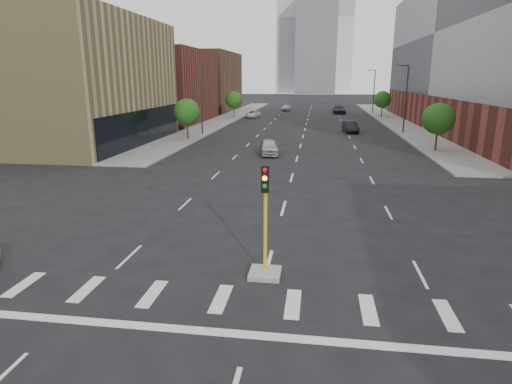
% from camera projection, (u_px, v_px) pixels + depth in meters
% --- Properties ---
extents(sidewalk_left_far, '(5.00, 92.00, 0.15)m').
position_uv_depth(sidewalk_left_far, '(228.00, 118.00, 80.78)').
color(sidewalk_left_far, gray).
rests_on(sidewalk_left_far, ground).
extents(sidewalk_right_far, '(5.00, 92.00, 0.15)m').
position_uv_depth(sidewalk_right_far, '(392.00, 120.00, 76.69)').
color(sidewalk_right_far, gray).
rests_on(sidewalk_right_far, ground).
extents(building_left_mid, '(20.00, 24.00, 14.00)m').
position_uv_depth(building_left_mid, '(57.00, 82.00, 48.18)').
color(building_left_mid, tan).
rests_on(building_left_mid, ground).
extents(building_left_far_a, '(20.00, 22.00, 12.00)m').
position_uv_depth(building_left_far_a, '(146.00, 86.00, 73.30)').
color(building_left_far_a, brown).
rests_on(building_left_far_a, ground).
extents(building_left_far_b, '(20.00, 24.00, 13.00)m').
position_uv_depth(building_left_far_b, '(190.00, 82.00, 98.03)').
color(building_left_far_b, brown).
rests_on(building_left_far_b, ground).
extents(tower_left, '(22.00, 22.00, 70.00)m').
position_uv_depth(tower_left, '(301.00, 20.00, 210.39)').
color(tower_left, '#B2B7BC').
rests_on(tower_left, ground).
extents(tower_right, '(20.00, 20.00, 80.00)m').
position_uv_depth(tower_right, '(336.00, 19.00, 244.89)').
color(tower_right, '#B2B7BC').
rests_on(tower_right, ground).
extents(tower_mid, '(18.00, 18.00, 44.00)m').
position_uv_depth(tower_mid, '(316.00, 44.00, 193.54)').
color(tower_mid, slate).
rests_on(tower_mid, ground).
extents(median_traffic_signal, '(1.20, 1.20, 4.40)m').
position_uv_depth(median_traffic_signal, '(265.00, 253.00, 16.32)').
color(median_traffic_signal, '#999993').
rests_on(median_traffic_signal, ground).
extents(streetlight_right_a, '(1.60, 0.22, 9.07)m').
position_uv_depth(streetlight_right_a, '(405.00, 96.00, 57.46)').
color(streetlight_right_a, '#2D2D30').
rests_on(streetlight_right_a, ground).
extents(streetlight_right_b, '(1.60, 0.22, 9.07)m').
position_uv_depth(streetlight_right_b, '(374.00, 89.00, 90.93)').
color(streetlight_right_b, '#2D2D30').
rests_on(streetlight_right_b, ground).
extents(streetlight_left, '(1.60, 0.22, 9.07)m').
position_uv_depth(streetlight_left, '(202.00, 97.00, 56.34)').
color(streetlight_left, '#2D2D30').
rests_on(streetlight_left, ground).
extents(tree_left_near, '(3.20, 3.20, 4.85)m').
position_uv_depth(tree_left_near, '(187.00, 112.00, 52.05)').
color(tree_left_near, '#382619').
rests_on(tree_left_near, ground).
extents(tree_left_far, '(3.20, 3.20, 4.85)m').
position_uv_depth(tree_left_far, '(234.00, 100.00, 80.74)').
color(tree_left_far, '#382619').
rests_on(tree_left_far, ground).
extents(tree_right_near, '(3.20, 3.20, 4.85)m').
position_uv_depth(tree_right_near, '(438.00, 119.00, 43.46)').
color(tree_right_near, '#382619').
rests_on(tree_right_near, ground).
extents(tree_right_far, '(3.20, 3.20, 4.85)m').
position_uv_depth(tree_right_far, '(383.00, 99.00, 81.71)').
color(tree_right_far, '#382619').
rests_on(tree_right_far, ground).
extents(car_near_left, '(2.47, 4.68, 1.52)m').
position_uv_depth(car_near_left, '(269.00, 147.00, 42.51)').
color(car_near_left, '#B0B0B5').
rests_on(car_near_left, ground).
extents(car_mid_right, '(2.19, 4.90, 1.56)m').
position_uv_depth(car_mid_right, '(350.00, 127.00, 59.81)').
color(car_mid_right, black).
rests_on(car_mid_right, ground).
extents(car_far_left, '(2.76, 5.05, 1.34)m').
position_uv_depth(car_far_left, '(253.00, 114.00, 82.07)').
color(car_far_left, silver).
rests_on(car_far_left, ground).
extents(car_deep_right, '(2.64, 5.89, 1.68)m').
position_uv_depth(car_deep_right, '(339.00, 110.00, 91.10)').
color(car_deep_right, black).
rests_on(car_deep_right, ground).
extents(car_distant, '(2.08, 4.43, 1.46)m').
position_uv_depth(car_distant, '(286.00, 108.00, 98.54)').
color(car_distant, '#B3B3B8').
rests_on(car_distant, ground).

